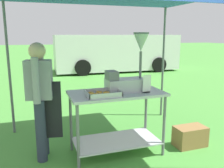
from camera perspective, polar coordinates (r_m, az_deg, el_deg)
ground_plane at (r=8.34m, az=-12.33°, el=-0.33°), size 70.00×70.00×0.00m
donut_cart at (r=3.41m, az=1.07°, el=-6.37°), size 1.32×0.67×0.92m
donut_tray at (r=3.12m, az=-2.41°, el=-2.50°), size 0.44×0.32×0.07m
donut_fryer at (r=3.36m, az=4.02°, el=2.66°), size 0.61×0.28×0.82m
menu_sign at (r=3.32m, az=8.32°, el=-0.28°), size 0.13×0.05×0.25m
vendor at (r=3.35m, az=-16.77°, el=-2.63°), size 0.46×0.54×1.61m
supply_crate at (r=3.98m, az=18.16°, el=-11.80°), size 0.49×0.29×0.31m
van_white at (r=11.38m, az=0.92°, el=7.58°), size 5.76×2.25×1.69m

